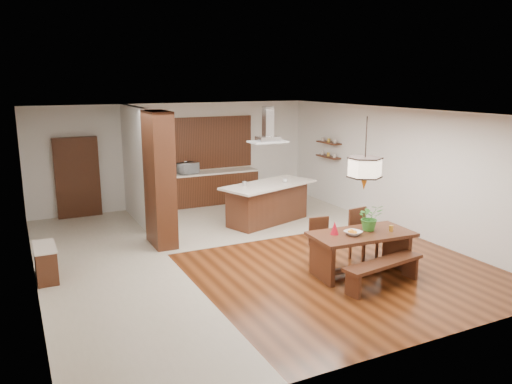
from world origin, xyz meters
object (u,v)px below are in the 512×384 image
dining_bench (383,274)px  fruit_bowl (353,233)px  microwave (188,168)px  pendant_lantern (365,154)px  island_cup (285,181)px  dining_chair_right (364,235)px  foliage_plant (370,217)px  kitchen_island (268,203)px  dining_table (361,243)px  hallway_console (46,263)px  range_hood (268,125)px  dining_chair_left (323,243)px

dining_bench → fruit_bowl: size_ratio=5.52×
dining_bench → microwave: (-1.19, 6.90, 0.87)m
pendant_lantern → island_cup: 3.88m
dining_bench → microwave: 7.06m
dining_chair_right → foliage_plant: (-0.28, -0.49, 0.52)m
dining_chair_right → kitchen_island: dining_chair_right is taller
dining_table → hallway_console: bearing=156.7°
fruit_bowl → kitchen_island: 3.83m
pendant_lantern → kitchen_island: pendant_lantern is taller
dining_bench → range_hood: (0.07, 4.46, 2.23)m
dining_bench → fruit_bowl: 0.89m
pendant_lantern → fruit_bowl: size_ratio=4.34×
dining_chair_right → fruit_bowl: dining_chair_right is taller
range_hood → microwave: range_hood is taller
dining_table → range_hood: 4.22m
island_cup → range_hood: bearing=166.5°
dining_bench → dining_table: bearing=86.6°
fruit_bowl → island_cup: size_ratio=2.59×
dining_table → foliage_plant: 0.51m
pendant_lantern → range_hood: same height
dining_chair_right → foliage_plant: 0.77m
hallway_console → dining_chair_left: size_ratio=0.94×
range_hood → dining_table: bearing=-90.4°
kitchen_island → island_cup: bearing=-31.7°
range_hood → island_cup: range_hood is taller
dining_table → dining_bench: dining_table is taller
hallway_console → dining_table: (5.25, -2.26, 0.26)m
dining_chair_left → range_hood: range_hood is taller
microwave → fruit_bowl: bearing=-103.0°
hallway_console → foliage_plant: size_ratio=1.75×
dining_table → range_hood: bearing=89.6°
dining_table → pendant_lantern: bearing=-63.4°
pendant_lantern → microwave: (-1.23, 6.22, -1.14)m
island_cup → dining_chair_right: bearing=-89.3°
range_hood → foliage_plant: bearing=-87.0°
island_cup → fruit_bowl: bearing=-100.6°
hallway_console → pendant_lantern: (5.25, -2.26, 1.93)m
kitchen_island → dining_bench: bearing=-109.6°
hallway_console → dining_chair_left: 5.10m
hallway_console → dining_table: size_ratio=0.45×
dining_chair_left → island_cup: island_cup is taller
dining_bench → island_cup: island_cup is taller
dining_chair_right → dining_chair_left: bearing=169.3°
dining_chair_left → foliage_plant: size_ratio=1.86×
kitchen_island → island_cup: 0.70m
range_hood → microwave: (-1.26, 2.45, -1.36)m
kitchen_island → dining_chair_left: bearing=-117.1°
pendant_lantern → dining_table: bearing=116.6°
fruit_bowl → dining_table: bearing=10.7°
kitchen_island → island_cup: (0.44, -0.10, 0.54)m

